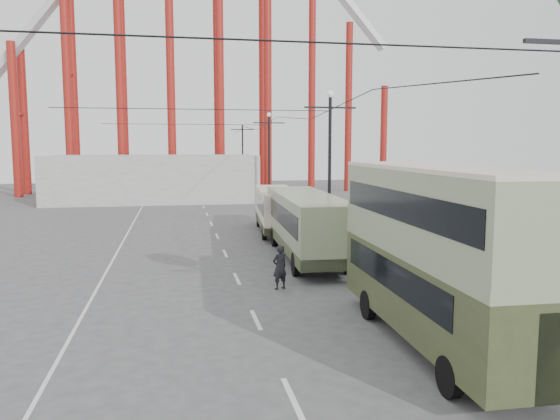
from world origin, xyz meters
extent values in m
plane|color=#4B4B4D|center=(0.00, 0.00, 0.00)|extent=(160.00, 160.00, 0.00)
cube|color=silver|center=(-1.00, 19.00, 0.01)|extent=(0.15, 82.00, 0.01)
cube|color=silver|center=(5.40, 20.00, 0.01)|extent=(0.12, 120.00, 0.01)
cube|color=silver|center=(-7.00, 20.00, 0.01)|extent=(0.12, 120.00, 0.01)
cylinder|color=black|center=(5.60, 18.00, 4.50)|extent=(0.20, 0.20, 9.00)
cylinder|color=black|center=(5.60, 18.00, 0.25)|extent=(0.44, 0.44, 0.50)
cube|color=black|center=(5.60, 18.00, 8.30)|extent=(3.20, 0.10, 0.10)
sphere|color=white|center=(5.60, 18.00, 9.10)|extent=(0.44, 0.44, 0.44)
cylinder|color=black|center=(5.60, 40.00, 4.50)|extent=(0.20, 0.20, 9.00)
cylinder|color=black|center=(5.60, 40.00, 0.25)|extent=(0.44, 0.44, 0.50)
cube|color=black|center=(5.60, 40.00, 8.30)|extent=(3.20, 0.10, 0.10)
sphere|color=white|center=(5.60, 40.00, 9.10)|extent=(0.44, 0.44, 0.44)
cylinder|color=black|center=(5.60, 62.00, 4.50)|extent=(0.20, 0.20, 9.00)
cylinder|color=black|center=(5.60, 62.00, 0.25)|extent=(0.44, 0.44, 0.50)
cube|color=black|center=(5.60, 62.00, 8.30)|extent=(3.20, 0.10, 0.10)
sphere|color=white|center=(5.60, 62.00, 9.10)|extent=(0.44, 0.44, 0.44)
cylinder|color=maroon|center=(-22.00, 55.00, 9.00)|extent=(1.00, 1.00, 18.00)
cylinder|color=maroon|center=(-22.00, 59.00, 9.00)|extent=(1.00, 1.00, 18.00)
cylinder|color=maroon|center=(-16.00, 55.00, 13.50)|extent=(1.00, 1.00, 27.00)
cylinder|color=maroon|center=(-16.00, 59.00, 13.50)|extent=(1.00, 1.00, 27.00)
cylinder|color=maroon|center=(-10.00, 55.00, 18.00)|extent=(1.00, 1.00, 36.00)
cylinder|color=maroon|center=(-10.00, 59.00, 18.00)|extent=(1.00, 1.00, 36.00)
cylinder|color=maroon|center=(-4.00, 55.00, 22.50)|extent=(1.00, 1.00, 45.00)
cylinder|color=maroon|center=(-4.00, 59.00, 22.50)|extent=(1.00, 1.00, 45.00)
cylinder|color=maroon|center=(14.00, 56.00, 15.00)|extent=(0.90, 0.90, 30.00)
cylinder|color=maroon|center=(19.00, 56.00, 11.00)|extent=(0.90, 0.90, 22.00)
cylinder|color=maroon|center=(24.00, 56.00, 7.00)|extent=(0.90, 0.90, 14.00)
cube|color=silver|center=(19.00, 56.00, 24.00)|extent=(9.89, 2.00, 10.87)
cube|color=#9A9A95|center=(-6.00, 47.00, 2.50)|extent=(22.00, 10.00, 5.00)
cube|color=#323A1F|center=(3.93, 0.55, 1.66)|extent=(2.76, 10.13, 2.22)
cube|color=black|center=(3.93, 0.55, 2.12)|extent=(2.75, 8.12, 0.91)
cube|color=gray|center=(3.93, 0.55, 2.92)|extent=(2.78, 10.13, 0.30)
cube|color=gray|center=(3.93, 0.55, 4.18)|extent=(2.76, 10.13, 2.22)
cube|color=black|center=(3.93, 0.55, 4.28)|extent=(2.78, 9.53, 0.86)
cube|color=beige|center=(3.93, 0.55, 5.35)|extent=(2.78, 10.13, 0.12)
cylinder|color=black|center=(2.86, 3.40, 0.50)|extent=(0.31, 1.01, 1.01)
cylinder|color=black|center=(5.13, 3.34, 0.50)|extent=(0.31, 1.01, 1.01)
cylinder|color=black|center=(2.71, -2.65, 0.50)|extent=(0.31, 1.01, 1.01)
cylinder|color=black|center=(4.99, -2.70, 0.50)|extent=(0.31, 1.01, 1.01)
cube|color=gray|center=(3.19, 14.06, 1.92)|extent=(3.33, 12.21, 2.64)
cube|color=black|center=(3.19, 14.06, 2.36)|extent=(3.31, 10.90, 1.04)
cube|color=#323A1F|center=(3.19, 14.06, 0.88)|extent=(3.36, 12.22, 0.55)
cube|color=gray|center=(3.19, 14.06, 3.33)|extent=(3.35, 12.21, 0.18)
cylinder|color=black|center=(2.12, 17.53, 0.55)|extent=(0.36, 1.11, 1.10)
cylinder|color=black|center=(4.60, 17.41, 0.55)|extent=(0.36, 1.11, 1.10)
cylinder|color=black|center=(1.76, 10.28, 0.55)|extent=(0.36, 1.11, 1.10)
cylinder|color=black|center=(4.25, 10.16, 0.55)|extent=(0.36, 1.11, 1.10)
cube|color=beige|center=(3.23, 22.99, 1.68)|extent=(3.25, 9.80, 2.31)
cube|color=black|center=(3.23, 22.99, 2.07)|extent=(3.19, 8.65, 0.91)
cube|color=#323A1F|center=(3.23, 22.99, 0.77)|extent=(3.28, 9.80, 0.48)
cube|color=beige|center=(3.23, 22.99, 2.92)|extent=(3.27, 9.80, 0.15)
cylinder|color=black|center=(2.37, 25.58, 0.48)|extent=(0.35, 0.98, 0.96)
cylinder|color=black|center=(4.54, 25.39, 0.48)|extent=(0.35, 0.98, 0.96)
cylinder|color=black|center=(1.89, 20.21, 0.48)|extent=(0.35, 0.98, 0.96)
cylinder|color=black|center=(4.05, 20.02, 0.48)|extent=(0.35, 0.98, 0.96)
imported|color=black|center=(0.58, 7.89, 0.94)|extent=(0.81, 0.68, 1.88)
camera|label=1|loc=(-3.62, -14.15, 5.98)|focal=35.00mm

